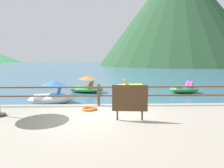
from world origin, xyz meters
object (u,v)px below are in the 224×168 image
life_ring (89,109)px  pedal_boat_2 (184,89)px  sign_board (130,99)px  pedal_boat_1 (130,87)px  pedal_boat_3 (86,87)px  pedal_boat_0 (52,96)px

life_ring → pedal_boat_2: 8.81m
sign_board → life_ring: (-1.46, 1.42, -0.68)m
sign_board → life_ring: size_ratio=1.95×
life_ring → pedal_boat_1: 8.03m
life_ring → pedal_boat_3: pedal_boat_3 is taller
pedal_boat_0 → life_ring: bearing=-51.9°
life_ring → pedal_boat_1: pedal_boat_1 is taller
pedal_boat_1 → pedal_boat_2: 4.01m
sign_board → pedal_boat_2: size_ratio=0.52×
pedal_boat_1 → pedal_boat_3: 3.48m
pedal_boat_0 → pedal_boat_1: pedal_boat_0 is taller
pedal_boat_0 → pedal_boat_3: bearing=68.9°
pedal_boat_1 → pedal_boat_2: (3.73, -1.46, 0.01)m
sign_board → pedal_boat_1: 9.13m
pedal_boat_0 → pedal_boat_3: size_ratio=0.96×
pedal_boat_1 → pedal_boat_2: size_ratio=1.10×
pedal_boat_2 → pedal_boat_3: size_ratio=0.80×
sign_board → pedal_boat_3: sign_board is taller
sign_board → life_ring: 2.15m
sign_board → pedal_boat_3: bearing=105.4°
pedal_boat_0 → pedal_boat_3: pedal_boat_0 is taller
pedal_boat_3 → pedal_boat_0: bearing=-111.1°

